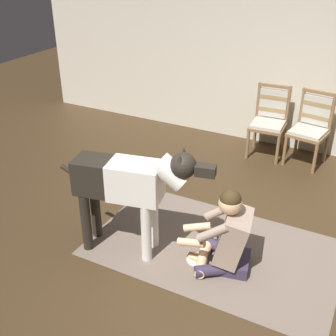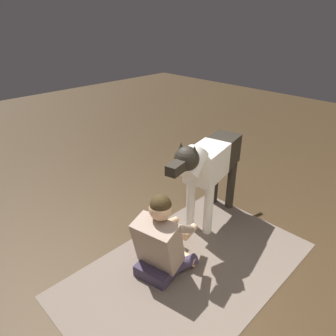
# 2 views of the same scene
# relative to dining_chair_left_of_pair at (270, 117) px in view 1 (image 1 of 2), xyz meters

# --- Properties ---
(ground_plane) EXTENTS (15.35, 15.35, 0.00)m
(ground_plane) POSITION_rel_dining_chair_left_of_pair_xyz_m (0.42, -2.67, -0.54)
(ground_plane) COLOR #3D2C19
(back_wall) EXTENTS (8.87, 0.10, 2.60)m
(back_wall) POSITION_rel_dining_chair_left_of_pair_xyz_m (0.42, 0.39, 0.76)
(back_wall) COLOR beige
(back_wall) RESTS_ON ground
(area_rug) EXTENTS (2.42, 1.46, 0.01)m
(area_rug) POSITION_rel_dining_chair_left_of_pair_xyz_m (0.16, -2.38, -0.54)
(area_rug) COLOR #6F6053
(area_rug) RESTS_ON ground
(dining_chair_left_of_pair) EXTENTS (0.49, 0.49, 0.98)m
(dining_chair_left_of_pair) POSITION_rel_dining_chair_left_of_pair_xyz_m (0.00, 0.00, 0.00)
(dining_chair_left_of_pair) COLOR olive
(dining_chair_left_of_pair) RESTS_ON ground
(dining_chair_right_of_pair) EXTENTS (0.53, 0.53, 0.98)m
(dining_chair_right_of_pair) POSITION_rel_dining_chair_left_of_pair_xyz_m (0.57, -0.00, 0.00)
(dining_chair_right_of_pair) COLOR olive
(dining_chair_right_of_pair) RESTS_ON ground
(person_sitting_on_floor) EXTENTS (0.72, 0.57, 0.83)m
(person_sitting_on_floor) POSITION_rel_dining_chair_left_of_pair_xyz_m (0.35, -2.57, -0.20)
(person_sitting_on_floor) COLOR #382F47
(person_sitting_on_floor) RESTS_ON ground
(large_dog) EXTENTS (1.47, 0.48, 1.15)m
(large_dog) POSITION_rel_dining_chair_left_of_pair_xyz_m (-0.56, -2.76, 0.21)
(large_dog) COLOR white
(large_dog) RESTS_ON ground
(hot_dog_on_plate) EXTENTS (0.21, 0.21, 0.06)m
(hot_dog_on_plate) POSITION_rel_dining_chair_left_of_pair_xyz_m (0.09, -2.63, -0.52)
(hot_dog_on_plate) COLOR silver
(hot_dog_on_plate) RESTS_ON ground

